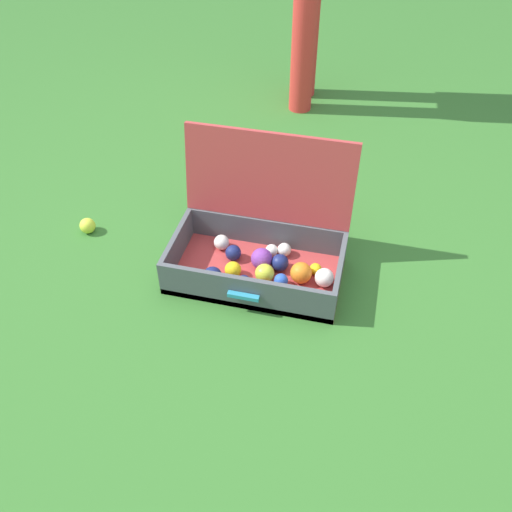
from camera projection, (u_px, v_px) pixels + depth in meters
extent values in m
plane|color=#336B28|center=(248.00, 281.00, 2.05)|extent=(16.00, 16.00, 0.00)
cube|color=#B23838|center=(256.00, 273.00, 2.06)|extent=(0.62, 0.34, 0.03)
cube|color=#4C5156|center=(177.00, 249.00, 2.07)|extent=(0.02, 0.34, 0.14)
cube|color=#4C5156|center=(339.00, 276.00, 1.96)|extent=(0.02, 0.34, 0.14)
cube|color=#4C5156|center=(245.00, 293.00, 1.90)|extent=(0.59, 0.02, 0.14)
cube|color=#4C5156|center=(266.00, 234.00, 2.13)|extent=(0.59, 0.02, 0.14)
cube|color=#B23838|center=(269.00, 177.00, 2.00)|extent=(0.62, 0.07, 0.34)
cube|color=teal|center=(243.00, 296.00, 1.88)|extent=(0.11, 0.02, 0.02)
sphere|color=orange|center=(301.00, 273.00, 1.99)|extent=(0.08, 0.08, 0.08)
sphere|color=white|center=(324.00, 278.00, 1.97)|extent=(0.07, 0.07, 0.07)
sphere|color=navy|center=(233.00, 253.00, 2.08)|extent=(0.06, 0.06, 0.06)
sphere|color=yellow|center=(233.00, 270.00, 2.01)|extent=(0.06, 0.06, 0.06)
sphere|color=white|center=(272.00, 250.00, 2.10)|extent=(0.05, 0.05, 0.05)
sphere|color=navy|center=(243.00, 282.00, 1.97)|extent=(0.05, 0.05, 0.05)
sphere|color=blue|center=(281.00, 281.00, 1.98)|extent=(0.05, 0.05, 0.05)
sphere|color=purple|center=(262.00, 259.00, 2.04)|extent=(0.08, 0.08, 0.08)
sphere|color=white|center=(284.00, 250.00, 2.10)|extent=(0.05, 0.05, 0.05)
sphere|color=#CCDB38|center=(265.00, 273.00, 1.99)|extent=(0.07, 0.07, 0.07)
sphere|color=white|center=(221.00, 242.00, 2.12)|extent=(0.06, 0.06, 0.06)
sphere|color=yellow|center=(316.00, 269.00, 2.02)|extent=(0.04, 0.04, 0.04)
sphere|color=navy|center=(212.00, 276.00, 1.98)|extent=(0.07, 0.07, 0.07)
sphere|color=navy|center=(280.00, 263.00, 2.03)|extent=(0.06, 0.06, 0.06)
sphere|color=#CCDB38|center=(88.00, 226.00, 2.23)|extent=(0.06, 0.06, 0.06)
cylinder|color=red|center=(308.00, 16.00, 2.87)|extent=(0.12, 0.12, 0.86)
cylinder|color=red|center=(304.00, 29.00, 2.74)|extent=(0.12, 0.12, 0.86)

